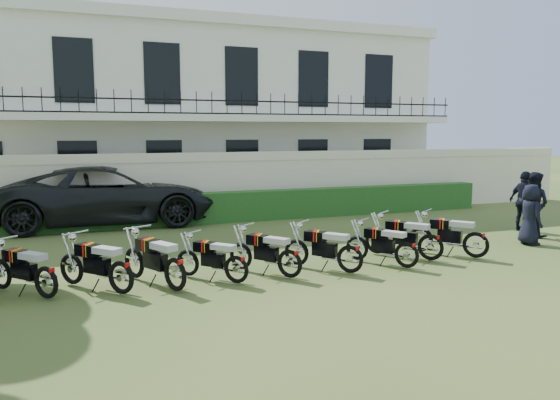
{
  "coord_description": "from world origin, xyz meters",
  "views": [
    {
      "loc": [
        -4.61,
        -10.39,
        3.03
      ],
      "look_at": [
        0.23,
        2.45,
        1.29
      ],
      "focal_mm": 35.0,
      "sensor_mm": 36.0,
      "label": 1
    }
  ],
  "objects_px": {
    "officer_3": "(530,215)",
    "officer_5": "(524,201)",
    "suv": "(108,195)",
    "motorcycle_5": "(290,257)",
    "motorcycle_7": "(407,249)",
    "motorcycle_1": "(46,274)",
    "motorcycle_2": "(121,269)",
    "motorcycle_4": "(236,263)",
    "motorcycle_8": "(431,241)",
    "motorcycle_3": "(175,266)",
    "motorcycle_9": "(476,239)",
    "officer_4": "(533,204)",
    "motorcycle_6": "(350,252)"
  },
  "relations": [
    {
      "from": "motorcycle_1",
      "to": "motorcycle_9",
      "type": "xyz_separation_m",
      "value": [
        9.43,
        -0.16,
        0.02
      ]
    },
    {
      "from": "motorcycle_9",
      "to": "officer_3",
      "type": "height_order",
      "value": "officer_3"
    },
    {
      "from": "motorcycle_4",
      "to": "motorcycle_8",
      "type": "height_order",
      "value": "motorcycle_8"
    },
    {
      "from": "officer_3",
      "to": "officer_5",
      "type": "relative_size",
      "value": 0.89
    },
    {
      "from": "motorcycle_7",
      "to": "suv",
      "type": "bearing_deg",
      "value": 92.01
    },
    {
      "from": "motorcycle_3",
      "to": "motorcycle_6",
      "type": "bearing_deg",
      "value": -26.67
    },
    {
      "from": "motorcycle_3",
      "to": "motorcycle_9",
      "type": "xyz_separation_m",
      "value": [
        7.18,
        0.21,
        -0.01
      ]
    },
    {
      "from": "motorcycle_2",
      "to": "motorcycle_3",
      "type": "bearing_deg",
      "value": -49.74
    },
    {
      "from": "motorcycle_9",
      "to": "officer_4",
      "type": "relative_size",
      "value": 0.86
    },
    {
      "from": "motorcycle_1",
      "to": "motorcycle_5",
      "type": "relative_size",
      "value": 0.93
    },
    {
      "from": "motorcycle_8",
      "to": "motorcycle_7",
      "type": "bearing_deg",
      "value": 165.91
    },
    {
      "from": "motorcycle_8",
      "to": "motorcycle_9",
      "type": "bearing_deg",
      "value": -46.08
    },
    {
      "from": "motorcycle_1",
      "to": "officer_5",
      "type": "bearing_deg",
      "value": -31.73
    },
    {
      "from": "motorcycle_1",
      "to": "motorcycle_6",
      "type": "height_order",
      "value": "motorcycle_6"
    },
    {
      "from": "motorcycle_8",
      "to": "motorcycle_6",
      "type": "bearing_deg",
      "value": 151.2
    },
    {
      "from": "officer_4",
      "to": "motorcycle_7",
      "type": "bearing_deg",
      "value": 92.92
    },
    {
      "from": "suv",
      "to": "officer_4",
      "type": "xyz_separation_m",
      "value": [
        11.36,
        -6.42,
        -0.03
      ]
    },
    {
      "from": "officer_3",
      "to": "officer_4",
      "type": "distance_m",
      "value": 1.31
    },
    {
      "from": "motorcycle_6",
      "to": "motorcycle_9",
      "type": "relative_size",
      "value": 0.94
    },
    {
      "from": "motorcycle_3",
      "to": "motorcycle_9",
      "type": "distance_m",
      "value": 7.18
    },
    {
      "from": "motorcycle_1",
      "to": "motorcycle_5",
      "type": "height_order",
      "value": "motorcycle_1"
    },
    {
      "from": "motorcycle_5",
      "to": "motorcycle_7",
      "type": "distance_m",
      "value": 2.73
    },
    {
      "from": "motorcycle_8",
      "to": "officer_3",
      "type": "relative_size",
      "value": 0.98
    },
    {
      "from": "motorcycle_2",
      "to": "motorcycle_6",
      "type": "xyz_separation_m",
      "value": [
        4.69,
        -0.15,
        -0.02
      ]
    },
    {
      "from": "motorcycle_2",
      "to": "officer_5",
      "type": "bearing_deg",
      "value": -28.44
    },
    {
      "from": "motorcycle_1",
      "to": "motorcycle_4",
      "type": "bearing_deg",
      "value": -45.27
    },
    {
      "from": "motorcycle_7",
      "to": "officer_4",
      "type": "distance_m",
      "value": 5.89
    },
    {
      "from": "motorcycle_8",
      "to": "suv",
      "type": "bearing_deg",
      "value": 92.62
    },
    {
      "from": "motorcycle_1",
      "to": "motorcycle_3",
      "type": "relative_size",
      "value": 0.79
    },
    {
      "from": "motorcycle_7",
      "to": "suv",
      "type": "distance_m",
      "value": 10.2
    },
    {
      "from": "motorcycle_1",
      "to": "motorcycle_2",
      "type": "relative_size",
      "value": 0.94
    },
    {
      "from": "motorcycle_3",
      "to": "motorcycle_4",
      "type": "height_order",
      "value": "motorcycle_3"
    },
    {
      "from": "motorcycle_2",
      "to": "motorcycle_6",
      "type": "relative_size",
      "value": 1.03
    },
    {
      "from": "motorcycle_2",
      "to": "officer_5",
      "type": "xyz_separation_m",
      "value": [
        11.97,
        2.45,
        0.43
      ]
    },
    {
      "from": "motorcycle_2",
      "to": "motorcycle_7",
      "type": "height_order",
      "value": "motorcycle_2"
    },
    {
      "from": "motorcycle_5",
      "to": "motorcycle_7",
      "type": "xyz_separation_m",
      "value": [
        2.72,
        -0.15,
        -0.01
      ]
    },
    {
      "from": "motorcycle_3",
      "to": "officer_3",
      "type": "bearing_deg",
      "value": -20.77
    },
    {
      "from": "motorcycle_5",
      "to": "motorcycle_9",
      "type": "relative_size",
      "value": 0.97
    },
    {
      "from": "motorcycle_3",
      "to": "officer_4",
      "type": "xyz_separation_m",
      "value": [
        10.63,
        1.92,
        0.43
      ]
    },
    {
      "from": "motorcycle_3",
      "to": "motorcycle_8",
      "type": "xyz_separation_m",
      "value": [
        6.02,
        0.38,
        -0.02
      ]
    },
    {
      "from": "motorcycle_1",
      "to": "officer_5",
      "type": "height_order",
      "value": "officer_5"
    },
    {
      "from": "suv",
      "to": "officer_3",
      "type": "xyz_separation_m",
      "value": [
        10.39,
        -7.29,
        -0.15
      ]
    },
    {
      "from": "motorcycle_1",
      "to": "motorcycle_9",
      "type": "relative_size",
      "value": 0.9
    },
    {
      "from": "suv",
      "to": "officer_4",
      "type": "height_order",
      "value": "suv"
    },
    {
      "from": "suv",
      "to": "motorcycle_5",
      "type": "bearing_deg",
      "value": -158.98
    },
    {
      "from": "officer_4",
      "to": "motorcycle_8",
      "type": "bearing_deg",
      "value": 92.06
    },
    {
      "from": "motorcycle_9",
      "to": "officer_5",
      "type": "height_order",
      "value": "officer_5"
    },
    {
      "from": "motorcycle_5",
      "to": "officer_4",
      "type": "xyz_separation_m",
      "value": [
        8.26,
        1.8,
        0.47
      ]
    },
    {
      "from": "motorcycle_6",
      "to": "suv",
      "type": "relative_size",
      "value": 0.22
    },
    {
      "from": "officer_5",
      "to": "motorcycle_3",
      "type": "bearing_deg",
      "value": 101.39
    }
  ]
}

